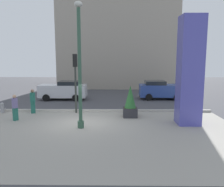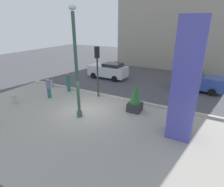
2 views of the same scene
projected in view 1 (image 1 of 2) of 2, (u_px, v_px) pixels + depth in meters
The scene contains 12 objects.
ground_plane at pixel (90, 109), 18.22m from camera, with size 60.00×60.00×0.00m, color #47474C.
plaza_pavement at pixel (77, 134), 12.29m from camera, with size 18.00×10.00×0.02m, color #9E998E.
curb_strip at pixel (88, 111), 17.33m from camera, with size 18.00×0.24×0.16m, color #B7B2A8.
lamp_post at pixel (80, 69), 12.82m from camera, with size 0.44×0.44×6.89m.
art_pillar_blue at pixel (190, 71), 13.67m from camera, with size 1.30×1.30×6.34m, color #4C4CAD.
potted_plant_near_right at pixel (130, 103), 15.68m from camera, with size 0.94×0.94×2.14m.
fire_hydrant at pixel (2, 108), 16.95m from camera, with size 0.36×0.26×0.75m.
traffic_light_corner at pixel (75, 73), 16.57m from camera, with size 0.28×0.42×4.21m.
car_curb_west at pixel (64, 90), 22.21m from camera, with size 4.40×2.06×1.76m.
car_curb_east at pixel (161, 90), 22.50m from camera, with size 4.23×2.15×1.76m.
pedestrian_by_curb at pixel (15, 106), 14.75m from camera, with size 0.50×0.50×1.66m.
pedestrian_crossing at pixel (33, 100), 16.67m from camera, with size 0.50×0.50×1.73m.
Camera 1 is at (1.99, -13.80, 3.96)m, focal length 37.64 mm.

